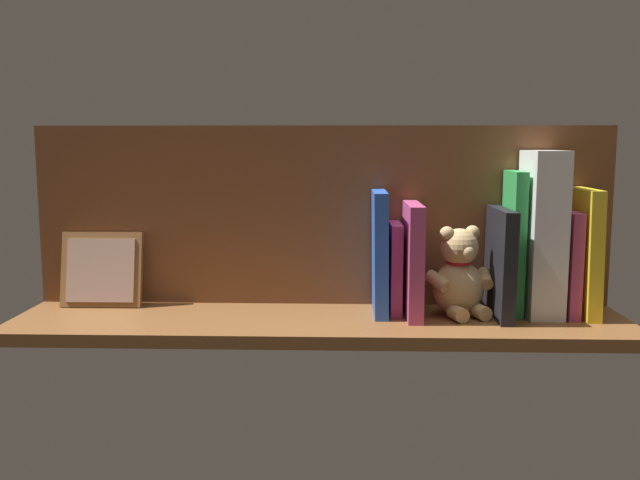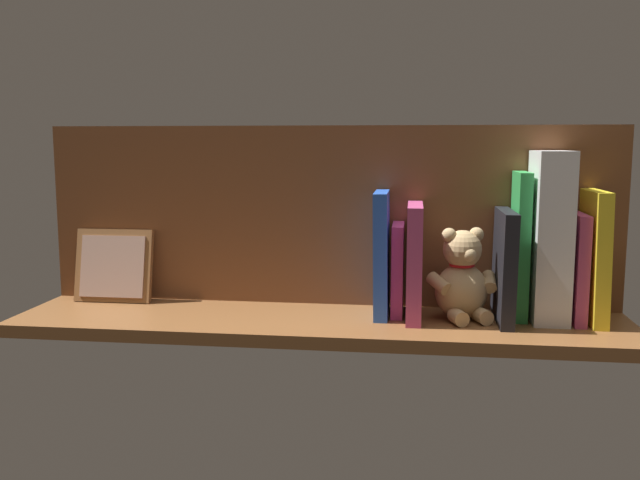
{
  "view_description": "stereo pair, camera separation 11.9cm",
  "coord_description": "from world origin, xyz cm",
  "views": [
    {
      "loc": [
        -3.86,
        117.99,
        30.27
      ],
      "look_at": [
        0.0,
        0.0,
        13.59
      ],
      "focal_mm": 38.82,
      "sensor_mm": 36.0,
      "label": 1
    },
    {
      "loc": [
        -15.73,
        117.0,
        30.27
      ],
      "look_at": [
        0.0,
        0.0,
        13.59
      ],
      "focal_mm": 38.82,
      "sensor_mm": 36.0,
      "label": 2
    }
  ],
  "objects": [
    {
      "name": "book_5",
      "position": [
        -13.32,
        -4.22,
        8.04
      ],
      "size": [
        2.01,
        10.31,
        16.07
      ],
      "primitive_type": "cube",
      "color": "#B23F72",
      "rests_on": "ground_plane"
    },
    {
      "name": "teddy_bear",
      "position": [
        -24.43,
        -2.04,
        6.98
      ],
      "size": [
        12.17,
        12.07,
        15.87
      ],
      "rotation": [
        0.0,
        0.0,
        0.34
      ],
      "color": "tan",
      "rests_on": "ground_plane"
    },
    {
      "name": "dictionary_thick_white",
      "position": [
        -38.86,
        -3.26,
        14.45
      ],
      "size": [
        5.93,
        12.03,
        28.91
      ],
      "primitive_type": "cube",
      "color": "white",
      "rests_on": "ground_plane"
    },
    {
      "name": "ground_plane",
      "position": [
        0.0,
        0.0,
        -1.1
      ],
      "size": [
        106.78,
        25.55,
        2.2
      ],
      "primitive_type": "cube",
      "color": "brown"
    },
    {
      "name": "shelf_back_panel",
      "position": [
        0.0,
        -10.53,
        16.68
      ],
      "size": [
        106.78,
        1.5,
        33.36
      ],
      "primitive_type": "cube",
      "color": "brown",
      "rests_on": "ground_plane"
    },
    {
      "name": "book_1",
      "position": [
        -43.42,
        -3.37,
        9.24
      ],
      "size": [
        1.97,
        12.01,
        18.48
      ],
      "primitive_type": "cube",
      "color": "#B23F72",
      "rests_on": "ground_plane"
    },
    {
      "name": "book_0",
      "position": [
        -46.25,
        -2.96,
        11.17
      ],
      "size": [
        2.85,
        12.84,
        22.38
      ],
      "primitive_type": "cube",
      "rotation": [
        0.0,
        0.02,
        0.0
      ],
      "color": "yellow",
      "rests_on": "ground_plane"
    },
    {
      "name": "book_2",
      "position": [
        -34.22,
        -4.38,
        12.66
      ],
      "size": [
        2.12,
        9.99,
        25.32
      ],
      "primitive_type": "cube",
      "color": "green",
      "rests_on": "ground_plane"
    },
    {
      "name": "picture_frame_leaning",
      "position": [
        40.84,
        -6.93,
        6.84
      ],
      "size": [
        14.99,
        4.29,
        13.94
      ],
      "color": "brown",
      "rests_on": "ground_plane"
    },
    {
      "name": "book_4",
      "position": [
        -16.22,
        -1.88,
        9.89
      ],
      "size": [
        2.56,
        14.99,
        19.79
      ],
      "primitive_type": "cube",
      "color": "#B23F72",
      "rests_on": "ground_plane"
    },
    {
      "name": "book_3",
      "position": [
        -31.39,
        -1.67,
        9.48
      ],
      "size": [
        2.5,
        15.42,
        18.97
      ],
      "primitive_type": "cube",
      "rotation": [
        0.0,
        -0.01,
        0.0
      ],
      "color": "black",
      "rests_on": "ground_plane"
    },
    {
      "name": "book_6",
      "position": [
        -10.51,
        -3.12,
        10.91
      ],
      "size": [
        2.69,
        12.51,
        21.85
      ],
      "primitive_type": "cube",
      "rotation": [
        0.0,
        0.01,
        0.0
      ],
      "color": "blue",
      "rests_on": "ground_plane"
    }
  ]
}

